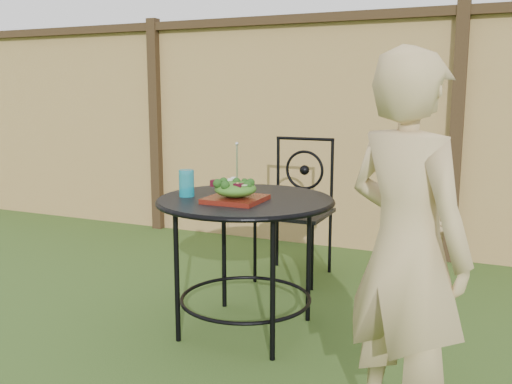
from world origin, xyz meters
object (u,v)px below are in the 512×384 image
patio_table (245,224)px  salad_plate (236,199)px  patio_chair (297,204)px  diner (406,251)px

patio_table → salad_plate: size_ratio=3.42×
patio_table → salad_plate: (-0.00, -0.11, 0.15)m
patio_table → patio_chair: size_ratio=0.97×
diner → patio_chair: bearing=-27.4°
diner → patio_table: bearing=-2.9°
patio_table → diner: diner is taller
patio_table → patio_chair: patio_chair is taller
patio_table → diner: 1.11m
patio_table → patio_chair: 1.01m
patio_chair → salad_plate: 1.13m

